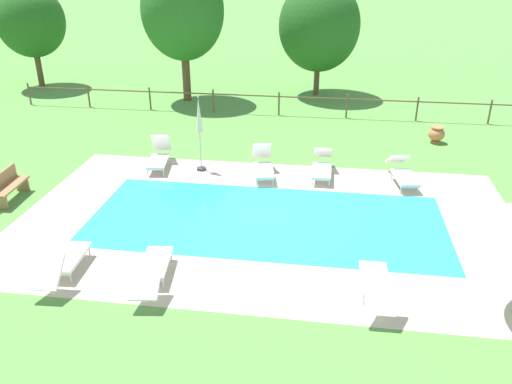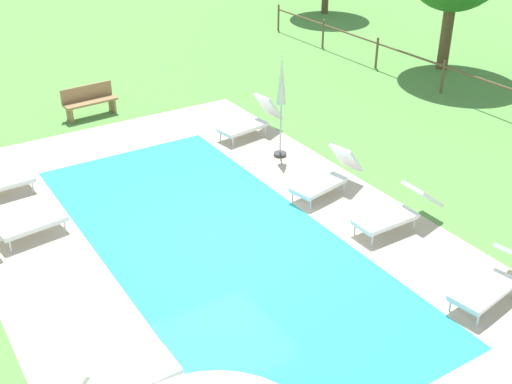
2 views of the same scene
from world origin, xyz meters
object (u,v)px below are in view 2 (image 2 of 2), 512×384
sun_lounger_north_near_steps (494,280)px  patio_umbrella_closed_row_west (281,92)px  sun_lounger_south_near_corner (327,177)px  sun_lounger_north_mid (112,381)px  sun_lounger_north_end (16,226)px  sun_lounger_south_far (396,212)px  wooden_bench_lawn_side (89,100)px  sun_lounger_north_far (250,121)px

sun_lounger_north_near_steps → patio_umbrella_closed_row_west: bearing=178.9°
sun_lounger_north_near_steps → sun_lounger_south_near_corner: (-4.45, -0.08, 0.03)m
sun_lounger_north_mid → sun_lounger_north_end: bearing=-179.1°
sun_lounger_north_near_steps → sun_lounger_south_far: bearing=176.0°
sun_lounger_north_near_steps → wooden_bench_lawn_side: 12.00m
sun_lounger_north_near_steps → sun_lounger_south_near_corner: 4.45m
sun_lounger_north_far → patio_umbrella_closed_row_west: 1.95m
sun_lounger_north_near_steps → sun_lounger_north_end: bearing=-133.7°
sun_lounger_north_mid → sun_lounger_south_far: 6.59m
sun_lounger_north_end → sun_lounger_south_far: bearing=61.7°
patio_umbrella_closed_row_west → sun_lounger_north_end: bearing=-85.5°
sun_lounger_north_near_steps → sun_lounger_south_far: sun_lounger_south_far is taller
sun_lounger_north_end → sun_lounger_south_far: (3.53, 6.54, 0.02)m
sun_lounger_north_mid → sun_lounger_south_far: size_ratio=0.97×
patio_umbrella_closed_row_west → wooden_bench_lawn_side: patio_umbrella_closed_row_west is taller
sun_lounger_north_far → sun_lounger_south_near_corner: 3.62m
sun_lounger_north_mid → patio_umbrella_closed_row_west: bearing=129.9°
sun_lounger_north_near_steps → wooden_bench_lawn_side: bearing=-165.9°
sun_lounger_north_mid → patio_umbrella_closed_row_west: patio_umbrella_closed_row_west is taller
wooden_bench_lawn_side → sun_lounger_north_near_steps: bearing=14.1°
sun_lounger_north_far → sun_lounger_north_end: (1.99, -6.54, -0.04)m
sun_lounger_north_end → wooden_bench_lawn_side: 6.54m
sun_lounger_north_end → sun_lounger_south_far: 7.43m
sun_lounger_north_near_steps → patio_umbrella_closed_row_west: 6.71m
sun_lounger_north_mid → sun_lounger_north_near_steps: bearing=79.0°
sun_lounger_north_mid → sun_lounger_south_near_corner: 6.99m
sun_lounger_north_far → sun_lounger_north_end: sun_lounger_north_far is taller
sun_lounger_south_near_corner → sun_lounger_south_far: sun_lounger_south_near_corner is taller
sun_lounger_north_end → patio_umbrella_closed_row_west: patio_umbrella_closed_row_west is taller
sun_lounger_north_mid → patio_umbrella_closed_row_west: 8.45m
sun_lounger_south_near_corner → patio_umbrella_closed_row_west: bearing=174.4°
sun_lounger_north_mid → sun_lounger_north_far: size_ratio=1.01×
sun_lounger_south_far → patio_umbrella_closed_row_west: patio_umbrella_closed_row_west is taller
sun_lounger_north_far → patio_umbrella_closed_row_west: patio_umbrella_closed_row_west is taller
sun_lounger_north_end → wooden_bench_lawn_side: size_ratio=1.39×
sun_lounger_north_end → sun_lounger_south_far: size_ratio=1.07×
sun_lounger_north_near_steps → wooden_bench_lawn_side: size_ratio=1.37×
wooden_bench_lawn_side → sun_lounger_south_near_corner: bearing=21.6°
sun_lounger_south_near_corner → wooden_bench_lawn_side: size_ratio=1.27×
sun_lounger_north_far → patio_umbrella_closed_row_west: (1.48, -0.06, 1.27)m
sun_lounger_south_far → sun_lounger_north_far: bearing=180.0°
sun_lounger_south_near_corner → wooden_bench_lawn_side: bearing=-158.4°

